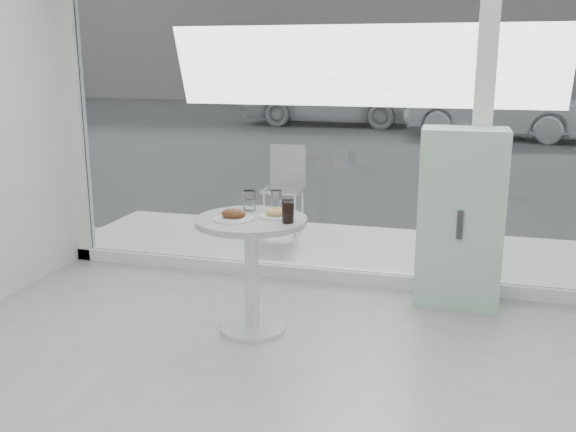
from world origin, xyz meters
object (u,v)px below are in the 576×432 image
(main_table, at_px, (252,251))
(patio_chair, at_px, (285,183))
(car_silver, at_px, (501,108))
(water_tumbler_a, at_px, (249,201))
(mint_cabinet, at_px, (460,218))
(plate_fritter, at_px, (234,216))
(cola_glass, at_px, (288,212))
(car_white, at_px, (330,96))
(plate_donut, at_px, (276,214))
(water_tumbler_b, at_px, (276,201))

(main_table, bearing_deg, patio_chair, 100.34)
(patio_chair, height_order, car_silver, car_silver)
(main_table, relative_size, water_tumbler_a, 5.76)
(mint_cabinet, distance_m, plate_fritter, 1.68)
(water_tumbler_a, xyz_separation_m, cola_glass, (0.34, -0.26, 0.01))
(main_table, bearing_deg, cola_glass, -11.96)
(patio_chair, distance_m, plate_fritter, 2.47)
(car_silver, bearing_deg, patio_chair, 179.96)
(car_white, relative_size, plate_donut, 20.68)
(main_table, distance_m, cola_glass, 0.39)
(car_silver, bearing_deg, cola_glass, -173.62)
(car_silver, bearing_deg, water_tumbler_a, -175.50)
(water_tumbler_b, bearing_deg, water_tumbler_a, -161.85)
(main_table, height_order, plate_donut, plate_donut)
(patio_chair, xyz_separation_m, water_tumbler_a, (0.35, -2.15, 0.29))
(main_table, distance_m, patio_chair, 2.39)
(patio_chair, xyz_separation_m, car_white, (-1.80, 10.92, 0.24))
(water_tumbler_a, relative_size, water_tumbler_b, 1.00)
(plate_donut, bearing_deg, cola_glass, -46.54)
(plate_fritter, height_order, cola_glass, cola_glass)
(plate_fritter, bearing_deg, plate_donut, 31.68)
(mint_cabinet, bearing_deg, patio_chair, 138.21)
(main_table, bearing_deg, car_white, 99.55)
(main_table, xyz_separation_m, patio_chair, (-0.43, 2.35, -0.01))
(mint_cabinet, height_order, cola_glass, mint_cabinet)
(car_silver, height_order, water_tumbler_a, car_silver)
(main_table, xyz_separation_m, car_silver, (2.03, 11.41, 0.11))
(patio_chair, distance_m, water_tumbler_b, 2.18)
(car_white, distance_m, cola_glass, 13.56)
(patio_chair, distance_m, plate_donut, 2.37)
(patio_chair, height_order, water_tumbler_b, patio_chair)
(plate_fritter, xyz_separation_m, cola_glass, (0.35, 0.02, 0.04))
(main_table, relative_size, car_silver, 0.19)
(main_table, height_order, mint_cabinet, mint_cabinet)
(car_silver, relative_size, water_tumbler_b, 30.03)
(water_tumbler_a, xyz_separation_m, water_tumbler_b, (0.17, 0.06, 0.00))
(car_silver, distance_m, plate_fritter, 11.67)
(cola_glass, bearing_deg, water_tumbler_a, 142.62)
(plate_fritter, distance_m, cola_glass, 0.35)
(car_white, bearing_deg, car_silver, -113.34)
(mint_cabinet, bearing_deg, plate_donut, -145.86)
(main_table, bearing_deg, car_silver, 79.93)
(main_table, xyz_separation_m, plate_fritter, (-0.09, -0.07, 0.25))
(water_tumbler_b, bearing_deg, main_table, -109.34)
(water_tumbler_a, distance_m, cola_glass, 0.43)
(mint_cabinet, bearing_deg, cola_glass, -138.96)
(mint_cabinet, height_order, car_white, car_white)
(patio_chair, xyz_separation_m, car_silver, (2.46, 9.05, 0.12))
(patio_chair, bearing_deg, cola_glass, -74.96)
(main_table, distance_m, plate_fritter, 0.27)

